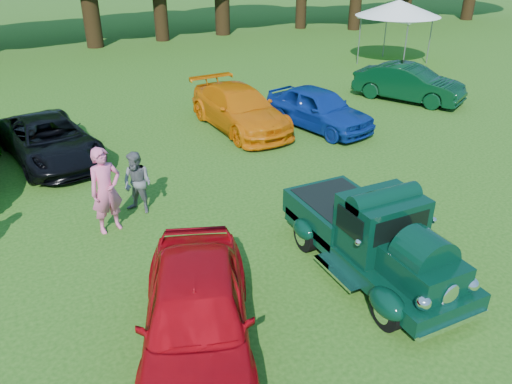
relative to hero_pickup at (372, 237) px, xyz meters
name	(u,v)px	position (x,y,z in m)	size (l,w,h in m)	color
ground	(303,291)	(-1.48, -0.03, -0.72)	(120.00, 120.00, 0.00)	#214F12
hero_pickup	(372,237)	(0.00, 0.00, 0.00)	(1.97, 4.23, 1.65)	black
red_convertible	(197,313)	(-3.65, -0.52, -0.02)	(1.65, 4.11, 1.40)	#AC070F
back_car_black	(50,140)	(-4.84, 8.20, -0.10)	(2.03, 4.40, 1.22)	black
back_car_orange	(240,109)	(1.05, 8.28, -0.04)	(1.89, 4.64, 1.35)	orange
back_car_blue	(319,108)	(3.40, 7.18, -0.05)	(1.58, 3.93, 1.34)	navy
back_car_green	(409,83)	(8.19, 8.30, -0.04)	(1.43, 4.11, 1.35)	black
spectator_pink	(106,190)	(-4.13, 3.64, 0.24)	(0.70, 0.46, 1.91)	pink
spectator_grey	(137,183)	(-3.36, 4.15, 0.02)	(0.71, 0.56, 1.47)	slate
canopy_tent	(398,8)	(11.76, 13.48, 1.90)	(5.19, 5.19, 3.02)	white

